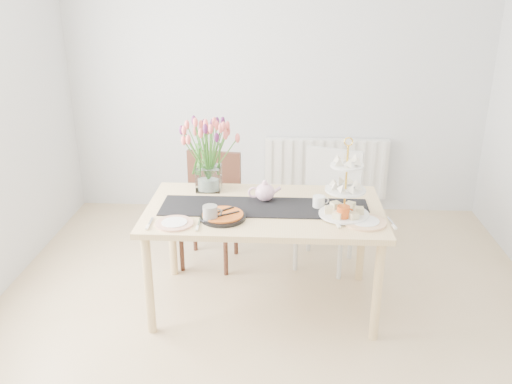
{
  "coord_description": "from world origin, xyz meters",
  "views": [
    {
      "loc": [
        0.08,
        -2.89,
        2.19
      ],
      "look_at": [
        -0.1,
        0.42,
        0.88
      ],
      "focal_mm": 38.0,
      "sensor_mm": 36.0,
      "label": 1
    }
  ],
  "objects_px": {
    "mug_grey": "(210,214)",
    "mug_orange": "(343,213)",
    "radiator": "(326,168)",
    "chair_brown": "(211,200)",
    "cream_jug": "(319,202)",
    "dining_table": "(264,218)",
    "plate_left": "(174,223)",
    "cake_stand": "(345,197)",
    "tart_tin": "(223,216)",
    "tulip_vase": "(208,143)",
    "plate_right": "(365,222)",
    "teapot": "(265,192)",
    "chair_white": "(329,199)"
  },
  "relations": [
    {
      "from": "radiator",
      "to": "chair_brown",
      "type": "xyz_separation_m",
      "value": [
        -1.0,
        -1.05,
        0.07
      ]
    },
    {
      "from": "plate_left",
      "to": "chair_brown",
      "type": "bearing_deg",
      "value": 84.18
    },
    {
      "from": "dining_table",
      "to": "cream_jug",
      "type": "xyz_separation_m",
      "value": [
        0.37,
        0.02,
        0.12
      ]
    },
    {
      "from": "chair_brown",
      "to": "cake_stand",
      "type": "bearing_deg",
      "value": -30.95
    },
    {
      "from": "tart_tin",
      "to": "radiator",
      "type": "bearing_deg",
      "value": 67.28
    },
    {
      "from": "cream_jug",
      "to": "mug_grey",
      "type": "distance_m",
      "value": 0.75
    },
    {
      "from": "radiator",
      "to": "teapot",
      "type": "distance_m",
      "value": 1.74
    },
    {
      "from": "cream_jug",
      "to": "mug_orange",
      "type": "height_order",
      "value": "mug_orange"
    },
    {
      "from": "dining_table",
      "to": "chair_brown",
      "type": "height_order",
      "value": "chair_brown"
    },
    {
      "from": "mug_grey",
      "to": "plate_right",
      "type": "distance_m",
      "value": 0.98
    },
    {
      "from": "tart_tin",
      "to": "teapot",
      "type": "bearing_deg",
      "value": 50.06
    },
    {
      "from": "teapot",
      "to": "cream_jug",
      "type": "height_order",
      "value": "teapot"
    },
    {
      "from": "chair_brown",
      "to": "cream_jug",
      "type": "height_order",
      "value": "chair_brown"
    },
    {
      "from": "cake_stand",
      "to": "plate_left",
      "type": "relative_size",
      "value": 2.0
    },
    {
      "from": "dining_table",
      "to": "cake_stand",
      "type": "xyz_separation_m",
      "value": [
        0.52,
        -0.11,
        0.21
      ]
    },
    {
      "from": "cake_stand",
      "to": "radiator",
      "type": "bearing_deg",
      "value": 89.39
    },
    {
      "from": "teapot",
      "to": "plate_left",
      "type": "bearing_deg",
      "value": -149.96
    },
    {
      "from": "mug_orange",
      "to": "plate_right",
      "type": "height_order",
      "value": "mug_orange"
    },
    {
      "from": "teapot",
      "to": "dining_table",
      "type": "bearing_deg",
      "value": -95.36
    },
    {
      "from": "mug_grey",
      "to": "mug_orange",
      "type": "distance_m",
      "value": 0.85
    },
    {
      "from": "radiator",
      "to": "chair_brown",
      "type": "distance_m",
      "value": 1.45
    },
    {
      "from": "mug_grey",
      "to": "plate_right",
      "type": "xyz_separation_m",
      "value": [
        0.98,
        0.04,
        -0.05
      ]
    },
    {
      "from": "mug_grey",
      "to": "tart_tin",
      "type": "bearing_deg",
      "value": 8.44
    },
    {
      "from": "mug_grey",
      "to": "mug_orange",
      "type": "relative_size",
      "value": 1.13
    },
    {
      "from": "tulip_vase",
      "to": "mug_orange",
      "type": "xyz_separation_m",
      "value": [
        0.93,
        -0.5,
        -0.3
      ]
    },
    {
      "from": "mug_grey",
      "to": "plate_right",
      "type": "height_order",
      "value": "mug_grey"
    },
    {
      "from": "cake_stand",
      "to": "tart_tin",
      "type": "xyz_separation_m",
      "value": [
        -0.78,
        -0.08,
        -0.12
      ]
    },
    {
      "from": "chair_brown",
      "to": "plate_left",
      "type": "distance_m",
      "value": 1.0
    },
    {
      "from": "tulip_vase",
      "to": "mug_orange",
      "type": "relative_size",
      "value": 6.54
    },
    {
      "from": "chair_white",
      "to": "teapot",
      "type": "distance_m",
      "value": 0.81
    },
    {
      "from": "dining_table",
      "to": "tulip_vase",
      "type": "xyz_separation_m",
      "value": [
        -0.42,
        0.32,
        0.43
      ]
    },
    {
      "from": "cream_jug",
      "to": "tulip_vase",
      "type": "bearing_deg",
      "value": 143.8
    },
    {
      "from": "dining_table",
      "to": "plate_left",
      "type": "distance_m",
      "value": 0.64
    },
    {
      "from": "chair_brown",
      "to": "plate_right",
      "type": "relative_size",
      "value": 3.26
    },
    {
      "from": "plate_left",
      "to": "dining_table",
      "type": "bearing_deg",
      "value": 27.9
    },
    {
      "from": "chair_white",
      "to": "cream_jug",
      "type": "distance_m",
      "value": 0.72
    },
    {
      "from": "chair_white",
      "to": "plate_right",
      "type": "bearing_deg",
      "value": -61.12
    },
    {
      "from": "tart_tin",
      "to": "plate_right",
      "type": "xyz_separation_m",
      "value": [
        0.9,
        -0.02,
        -0.01
      ]
    },
    {
      "from": "chair_brown",
      "to": "cream_jug",
      "type": "bearing_deg",
      "value": -30.52
    },
    {
      "from": "chair_brown",
      "to": "cream_jug",
      "type": "xyz_separation_m",
      "value": [
        0.82,
        -0.65,
        0.27
      ]
    },
    {
      "from": "mug_orange",
      "to": "cake_stand",
      "type": "bearing_deg",
      "value": 57.03
    },
    {
      "from": "radiator",
      "to": "mug_grey",
      "type": "xyz_separation_m",
      "value": [
        -0.88,
        -1.97,
        0.36
      ]
    },
    {
      "from": "tulip_vase",
      "to": "teapot",
      "type": "distance_m",
      "value": 0.55
    },
    {
      "from": "cake_stand",
      "to": "plate_right",
      "type": "xyz_separation_m",
      "value": [
        0.12,
        -0.1,
        -0.13
      ]
    },
    {
      "from": "tart_tin",
      "to": "plate_right",
      "type": "bearing_deg",
      "value": -1.08
    },
    {
      "from": "plate_left",
      "to": "plate_right",
      "type": "height_order",
      "value": "plate_right"
    },
    {
      "from": "dining_table",
      "to": "mug_orange",
      "type": "distance_m",
      "value": 0.55
    },
    {
      "from": "tulip_vase",
      "to": "plate_right",
      "type": "height_order",
      "value": "tulip_vase"
    },
    {
      "from": "tart_tin",
      "to": "chair_brown",
      "type": "bearing_deg",
      "value": 102.82
    },
    {
      "from": "teapot",
      "to": "plate_left",
      "type": "distance_m",
      "value": 0.69
    }
  ]
}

